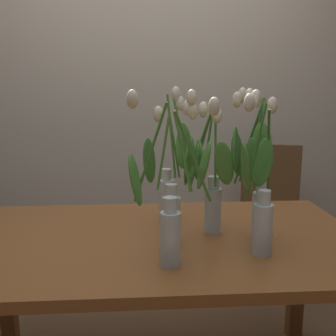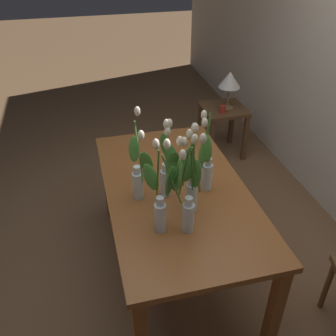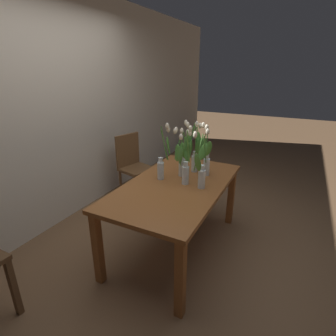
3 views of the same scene
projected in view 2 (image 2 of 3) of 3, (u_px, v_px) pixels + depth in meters
name	position (u px, v px, depth m)	size (l,w,h in m)	color
ground_plane	(175.00, 266.00, 2.86)	(18.00, 18.00, 0.00)	brown
dining_table	(176.00, 199.00, 2.50)	(1.60, 0.90, 0.74)	brown
tulip_vase_0	(206.00, 166.00, 2.32)	(0.16, 0.13, 0.58)	silver
tulip_vase_1	(189.00, 177.00, 2.18)	(0.21, 0.15, 0.53)	silver
tulip_vase_2	(162.00, 202.00, 2.03)	(0.17, 0.23, 0.55)	silver
tulip_vase_3	(138.00, 173.00, 2.27)	(0.30, 0.13, 0.56)	silver
tulip_vase_4	(167.00, 169.00, 2.27)	(0.23, 0.10, 0.57)	silver
tulip_vase_5	(186.00, 193.00, 2.02)	(0.16, 0.24, 0.57)	silver
side_table	(223.00, 118.00, 4.00)	(0.44, 0.44, 0.55)	brown
table_lamp	(230.00, 81.00, 3.74)	(0.22, 0.22, 0.40)	olive
pillar_candle	(223.00, 109.00, 3.82)	(0.06, 0.06, 0.07)	#B72D23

